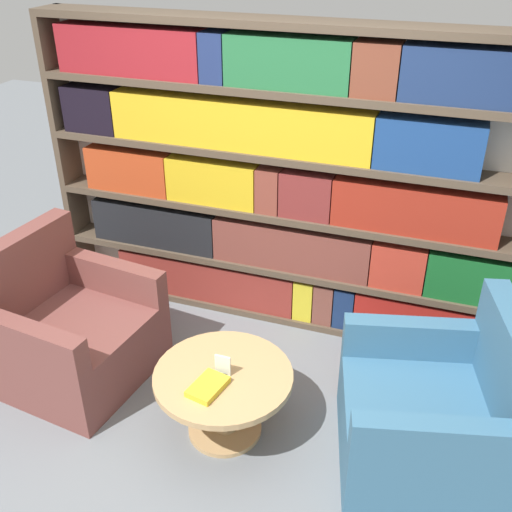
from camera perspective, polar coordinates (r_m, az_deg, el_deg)
name	(u,v)px	position (r m, az deg, el deg)	size (l,w,h in m)	color
ground_plane	(203,441)	(3.76, -5.07, -17.13)	(14.00, 14.00, 0.00)	slate
bookshelf	(278,185)	(4.24, 2.11, 6.76)	(3.47, 0.30, 2.18)	silver
armchair_left	(69,333)	(4.20, -17.38, -6.99)	(1.00, 1.02, 0.96)	brown
armchair_right	(434,418)	(3.56, 16.55, -14.59)	(1.10, 1.11, 0.96)	#386684
coffee_table	(224,390)	(3.59, -3.10, -12.67)	(0.81, 0.81, 0.45)	tan
table_sign	(223,367)	(3.47, -3.18, -10.47)	(0.09, 0.06, 0.13)	black
stray_book	(208,387)	(3.40, -4.61, -12.30)	(0.20, 0.26, 0.04)	gold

